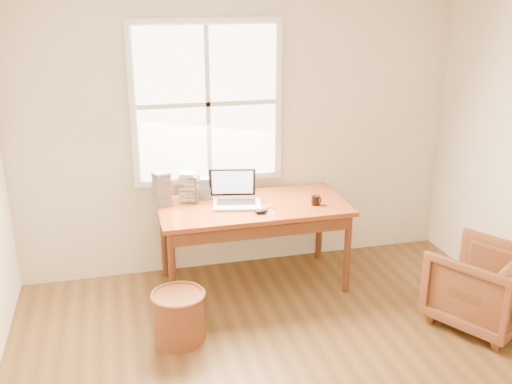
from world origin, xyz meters
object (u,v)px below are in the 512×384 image
armchair (481,286)px  laptop (237,190)px  desk (253,206)px  coffee_mug (316,200)px  cd_stack_a (188,187)px  wicker_stool (179,317)px

armchair → laptop: bearing=-62.2°
desk → laptop: (-0.14, -0.00, 0.16)m
desk → laptop: laptop is taller
armchair → coffee_mug: bearing=-71.5°
cd_stack_a → coffee_mug: bearing=-18.6°
desk → laptop: bearing=-178.4°
desk → armchair: (1.55, -1.05, -0.42)m
wicker_stool → coffee_mug: size_ratio=4.72×
laptop → coffee_mug: size_ratio=5.01×
desk → cd_stack_a: size_ratio=6.08×
laptop → cd_stack_a: bearing=163.2°
armchair → wicker_stool: 2.32m
wicker_stool → laptop: size_ratio=0.94×
armchair → cd_stack_a: bearing=-61.6°
wicker_stool → cd_stack_a: 1.18m
desk → laptop: size_ratio=4.01×
armchair → cd_stack_a: size_ratio=2.62×
laptop → wicker_stool: bearing=-118.1°
desk → armchair: size_ratio=2.32×
cd_stack_a → wicker_stool: bearing=-103.6°
laptop → cd_stack_a: (-0.38, 0.21, -0.01)m
coffee_mug → cd_stack_a: (-1.03, 0.35, 0.09)m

